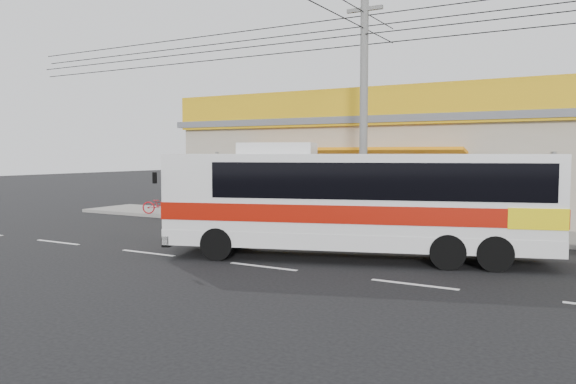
# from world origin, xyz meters

# --- Properties ---
(ground) EXTENTS (120.00, 120.00, 0.00)m
(ground) POSITION_xyz_m (0.00, 0.00, 0.00)
(ground) COLOR black
(ground) RESTS_ON ground
(sidewalk) EXTENTS (30.00, 3.20, 0.15)m
(sidewalk) POSITION_xyz_m (0.00, 6.00, 0.07)
(sidewalk) COLOR gray
(sidewalk) RESTS_ON ground
(lane_markings) EXTENTS (50.00, 0.12, 0.01)m
(lane_markings) POSITION_xyz_m (0.00, -2.50, 0.00)
(lane_markings) COLOR silver
(lane_markings) RESTS_ON ground
(storefront_building) EXTENTS (22.60, 9.20, 5.70)m
(storefront_building) POSITION_xyz_m (-0.01, 11.54, 2.30)
(storefront_building) COLOR #A89D87
(storefront_building) RESTS_ON ground
(coach_bus) EXTENTS (10.67, 5.36, 3.23)m
(coach_bus) POSITION_xyz_m (1.78, -0.27, 1.73)
(coach_bus) COLOR silver
(coach_bus) RESTS_ON ground
(motorbike_red) EXTENTS (1.76, 1.30, 0.88)m
(motorbike_red) POSITION_xyz_m (-10.10, 4.70, 0.59)
(motorbike_red) COLOR #9B0B13
(motorbike_red) RESTS_ON sidewalk
(motorbike_dark) EXTENTS (1.63, 0.82, 0.94)m
(motorbike_dark) POSITION_xyz_m (-10.05, 5.71, 0.62)
(motorbike_dark) COLOR black
(motorbike_dark) RESTS_ON sidewalk
(utility_pole) EXTENTS (34.00, 14.00, 8.90)m
(utility_pole) POSITION_xyz_m (0.04, 4.20, 7.34)
(utility_pole) COLOR slate
(utility_pole) RESTS_ON ground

